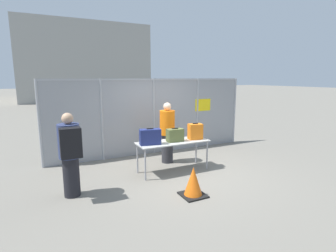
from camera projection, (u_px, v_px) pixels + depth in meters
ground_plane at (183, 171)px, 6.62m from camera, size 120.00×120.00×0.00m
fence_section at (154, 115)px, 8.07m from camera, size 6.42×0.07×2.31m
inspection_table at (173, 144)px, 6.52m from camera, size 1.82×0.65×0.77m
suitcase_navy at (150, 137)px, 6.18m from camera, size 0.52×0.30×0.39m
suitcase_olive at (175, 135)px, 6.48m from camera, size 0.42×0.23×0.34m
suitcase_orange at (195, 132)px, 6.71m from camera, size 0.38×0.28×0.42m
traveler_hooded at (70, 152)px, 5.05m from camera, size 0.42×0.64×1.68m
security_worker_near at (167, 132)px, 7.20m from camera, size 0.41×0.41×1.67m
utility_trailer at (162, 126)px, 10.59m from camera, size 4.06×2.08×0.65m
distant_hangar at (80, 64)px, 30.09m from camera, size 12.59×12.00×7.67m
traffic_cone at (193, 182)px, 5.21m from camera, size 0.48×0.48×0.60m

